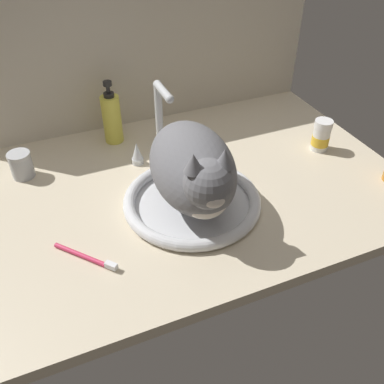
# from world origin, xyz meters

# --- Properties ---
(countertop) EXTENTS (1.06, 0.73, 0.03)m
(countertop) POSITION_xyz_m (0.00, 0.00, 0.01)
(countertop) COLOR beige
(countertop) RESTS_ON ground
(backsplash_wall) EXTENTS (1.06, 0.02, 0.44)m
(backsplash_wall) POSITION_xyz_m (0.00, 0.38, 0.22)
(backsplash_wall) COLOR beige
(backsplash_wall) RESTS_ON ground
(sink_basin) EXTENTS (0.33, 0.33, 0.03)m
(sink_basin) POSITION_xyz_m (-0.04, -0.08, 0.04)
(sink_basin) COLOR white
(sink_basin) RESTS_ON countertop
(faucet) EXTENTS (0.17, 0.12, 0.23)m
(faucet) POSITION_xyz_m (-0.04, 0.13, 0.12)
(faucet) COLOR silver
(faucet) RESTS_ON countertop
(cat) EXTENTS (0.22, 0.38, 0.20)m
(cat) POSITION_xyz_m (-0.04, -0.10, 0.15)
(cat) COLOR slate
(cat) RESTS_ON sink_basin
(metal_jar) EXTENTS (0.06, 0.06, 0.07)m
(metal_jar) POSITION_xyz_m (-0.40, 0.20, 0.07)
(metal_jar) COLOR #B2B5BA
(metal_jar) RESTS_ON countertop
(soap_pump_bottle) EXTENTS (0.05, 0.05, 0.18)m
(soap_pump_bottle) POSITION_xyz_m (-0.14, 0.28, 0.10)
(soap_pump_bottle) COLOR #E5DB4C
(soap_pump_bottle) RESTS_ON countertop
(pill_bottle) EXTENTS (0.05, 0.05, 0.09)m
(pill_bottle) POSITION_xyz_m (0.39, 0.01, 0.07)
(pill_bottle) COLOR white
(pill_bottle) RESTS_ON countertop
(toothbrush) EXTENTS (0.11, 0.13, 0.02)m
(toothbrush) POSITION_xyz_m (-0.31, -0.16, 0.04)
(toothbrush) COLOR #D83359
(toothbrush) RESTS_ON countertop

